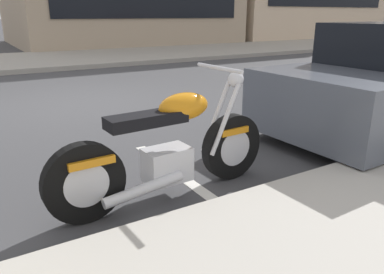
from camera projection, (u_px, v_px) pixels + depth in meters
name	position (u px, v px, depth m)	size (l,w,h in m)	color
ground_plane	(80.00, 104.00, 6.78)	(260.00, 260.00, 0.00)	#3D3D3F
sidewalk_far_curb	(287.00, 46.00, 18.26)	(120.00, 5.00, 0.14)	gray
parking_stall_stripe	(185.00, 179.00, 3.70)	(0.12, 2.20, 0.01)	silver
parked_motorcycle	(169.00, 151.00, 3.23)	(2.12, 0.62, 1.12)	black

